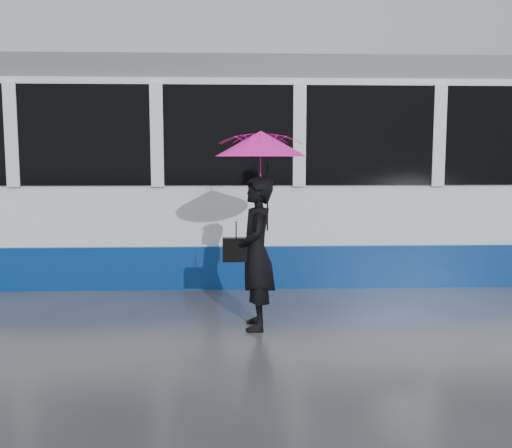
{
  "coord_description": "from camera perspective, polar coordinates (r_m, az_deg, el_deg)",
  "views": [
    {
      "loc": [
        0.27,
        -6.83,
        1.88
      ],
      "look_at": [
        0.54,
        -0.08,
        1.1
      ],
      "focal_mm": 40.0,
      "sensor_mm": 36.0,
      "label": 1
    }
  ],
  "objects": [
    {
      "name": "ground",
      "position": [
        7.09,
        -4.42,
        -8.82
      ],
      "size": [
        90.0,
        90.0,
        0.0
      ],
      "primitive_type": "plane",
      "color": "#2C2C31",
      "rests_on": "ground"
    },
    {
      "name": "tram",
      "position": [
        9.35,
        -5.76,
        5.08
      ],
      "size": [
        26.0,
        2.56,
        3.35
      ],
      "color": "white",
      "rests_on": "ground"
    },
    {
      "name": "handbag",
      "position": [
        6.27,
        -2.0,
        -2.57
      ],
      "size": [
        0.3,
        0.14,
        0.44
      ],
      "rotation": [
        0.0,
        0.0,
        0.03
      ],
      "color": "black",
      "rests_on": "ground"
    },
    {
      "name": "umbrella",
      "position": [
        6.18,
        0.49,
        6.26
      ],
      "size": [
        1.02,
        1.02,
        1.14
      ],
      "rotation": [
        0.0,
        0.0,
        0.03
      ],
      "color": "#FA155D",
      "rests_on": "ground"
    },
    {
      "name": "woman",
      "position": [
        6.26,
        0.02,
        -2.95
      ],
      "size": [
        0.42,
        0.63,
        1.68
      ],
      "primitive_type": "imported",
      "rotation": [
        0.0,
        0.0,
        -1.54
      ],
      "color": "black",
      "rests_on": "ground"
    },
    {
      "name": "rails",
      "position": [
        9.52,
        -3.87,
        -4.75
      ],
      "size": [
        34.0,
        1.51,
        0.02
      ],
      "color": "#3F3D38",
      "rests_on": "ground"
    }
  ]
}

